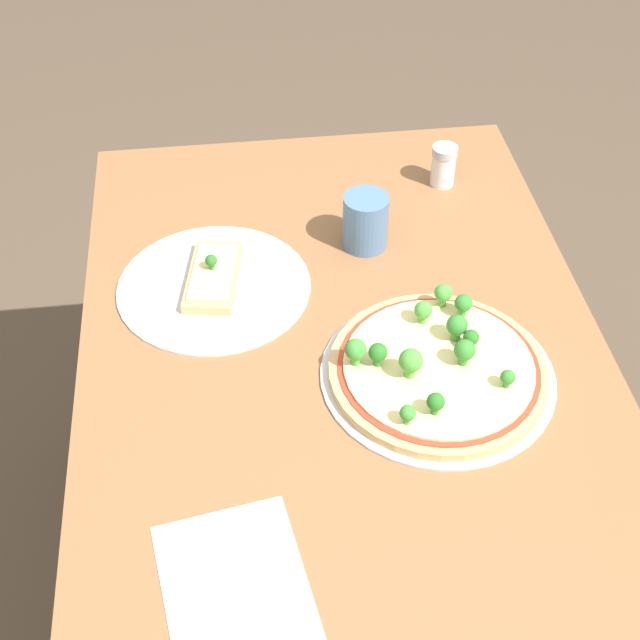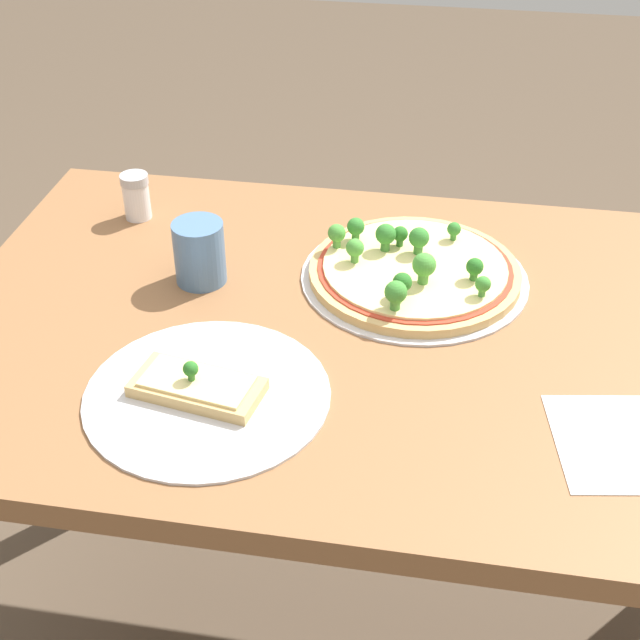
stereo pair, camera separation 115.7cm
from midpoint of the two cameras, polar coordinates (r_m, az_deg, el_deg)
name	(u,v)px [view 1 (the left image)]	position (r m, az deg, el deg)	size (l,w,h in m)	color
dining_table	(352,442)	(1.15, 27.44, -16.70)	(1.33, 0.77, 0.73)	brown
pizza_tray_whole	(437,368)	(1.14, 33.84, -11.11)	(0.33, 0.33, 0.07)	silver
pizza_tray_slice	(214,282)	(1.12, 15.30, -4.83)	(0.30, 0.30, 0.05)	silver
drinking_cup	(365,221)	(1.24, 25.44, 0.30)	(0.07, 0.07, 0.09)	#4C7099
condiment_shaker	(443,165)	(1.43, 28.44, 4.81)	(0.04, 0.04, 0.08)	silver
paper_menu	(239,600)	(0.91, 28.01, -30.96)	(0.25, 0.16, 0.00)	white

